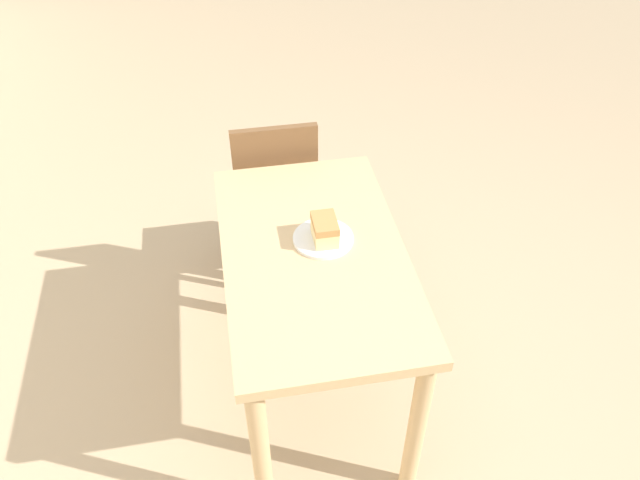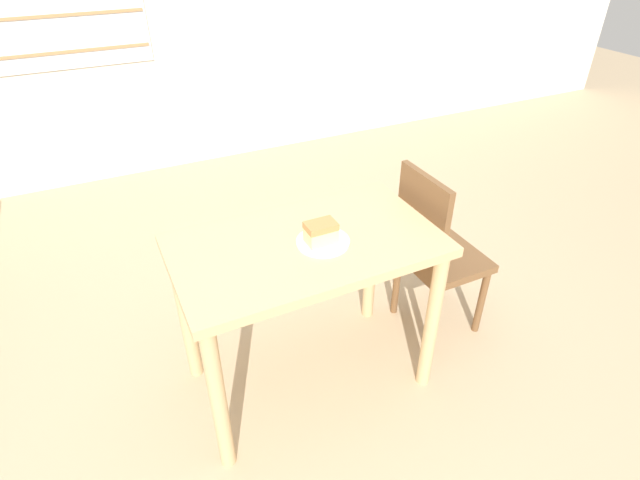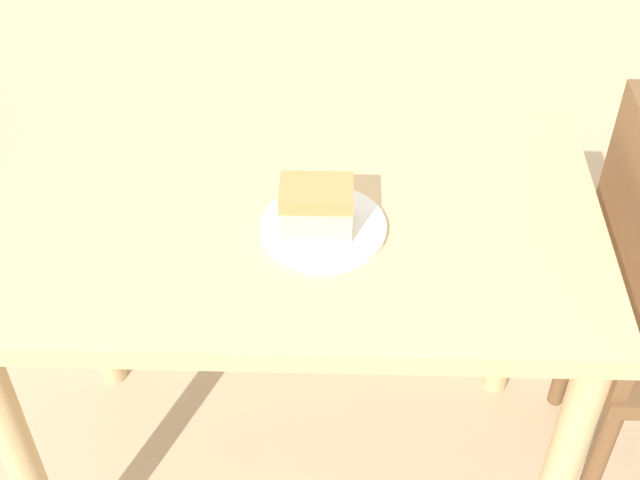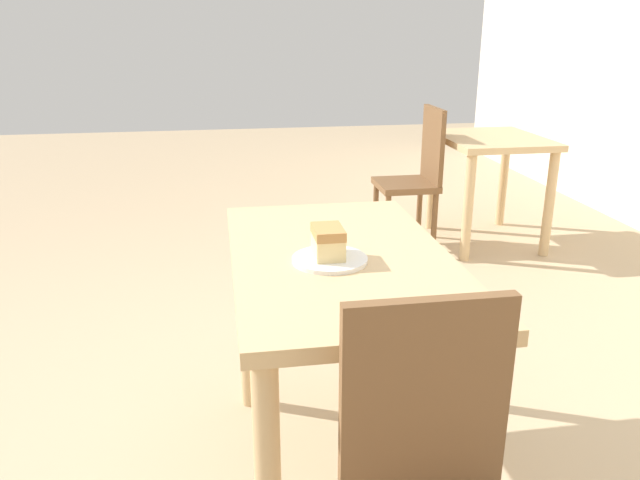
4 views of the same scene
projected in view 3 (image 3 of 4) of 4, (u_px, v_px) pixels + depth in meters
dining_table_near at (294, 270)px, 1.57m from camera, size 1.04×0.61×0.77m
plate at (323, 228)px, 1.45m from camera, size 0.21×0.21×0.01m
cake_slice at (317, 207)px, 1.41m from camera, size 0.12×0.08×0.08m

